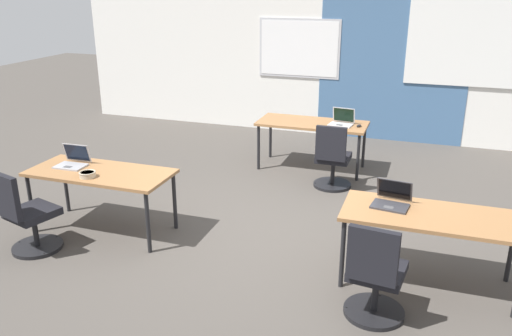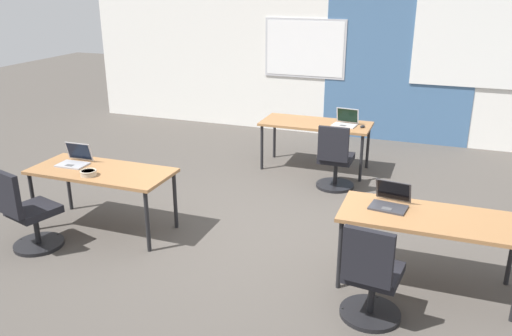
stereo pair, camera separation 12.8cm
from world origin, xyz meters
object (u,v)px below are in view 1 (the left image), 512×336
Objects in this scene: snack_bowl at (87,174)px; chair_near_right_inner at (375,280)px; desk_near_right at (432,220)px; desk_near_left at (101,176)px; laptop_near_left_end at (73,161)px; laptop_far_right at (342,121)px; mouse_far_right at (359,126)px; laptop_near_right_inner at (391,200)px; desk_far_center at (312,126)px; chair_near_left_end at (27,219)px; chair_far_right at (332,162)px.

chair_near_right_inner is at bearing -9.14° from snack_bowl.
desk_near_left is at bearing 180.00° from desk_near_right.
laptop_near_left_end is (-3.89, 0.06, 0.11)m from desk_near_right.
laptop_near_left_end is 1.91× the size of snack_bowl.
desk_near_left is 4.73× the size of laptop_near_left_end.
laptop_far_right is 3.19× the size of mouse_far_right.
laptop_near_right_inner is at bearing -75.52° from mouse_far_right.
snack_bowl reaches higher than desk_near_right.
mouse_far_right is (-0.69, 2.66, -0.03)m from laptop_near_right_inner.
chair_near_left_end is (-2.21, -3.48, -0.28)m from desk_far_center.
chair_near_left_end is at bearing -132.80° from snack_bowl.
chair_near_right_inner is at bearing 107.81° from chair_far_right.
chair_near_right_inner is 1.00× the size of chair_far_right.
laptop_far_right is at bearing 115.18° from desk_near_right.
chair_near_left_end is 2.50× the size of laptop_near_right_inner.
snack_bowl is (-3.11, 0.50, 0.38)m from chair_near_right_inner.
laptop_near_right_inner is at bearing 5.35° from snack_bowl.
desk_near_left is 3.19m from chair_near_right_inner.
laptop_far_right is at bearing 117.04° from laptop_near_right_inner.
mouse_far_right is 0.64× the size of snack_bowl.
mouse_far_right is (-0.66, 3.46, 0.36)m from chair_near_right_inner.
chair_near_left_end is 3.69m from laptop_near_right_inner.
chair_far_right is (-0.90, 2.81, 0.00)m from chair_near_right_inner.
laptop_near_right_inner is at bearing 1.70° from desk_near_left.
desk_far_center is 14.10× the size of mouse_far_right.
laptop_far_right reaches higher than desk_near_left.
chair_near_left_end reaches higher than desk_far_center.
chair_far_right is at bearing 122.56° from laptop_near_right_inner.
laptop_near_right_inner is 1.02× the size of laptop_far_right.
laptop_far_right reaches higher than mouse_far_right.
chair_near_left_end reaches higher than mouse_far_right.
chair_near_right_inner is at bearing -13.94° from laptop_near_left_end.
laptop_far_right is 2.04× the size of snack_bowl.
desk_near_right is at bearing -2.51° from laptop_near_left_end.
desk_near_right is at bearing -57.99° from desk_far_center.
chair_near_left_end is at bearing -160.00° from laptop_near_right_inner.
chair_near_right_inner is 3.54m from mouse_far_right.
laptop_near_right_inner is (1.38, -2.71, 0.11)m from desk_far_center.
chair_near_right_inner is (3.10, -0.70, -0.28)m from desk_near_left.
snack_bowl is at bearing -166.84° from laptop_near_right_inner.
chair_far_right is (-0.93, 2.01, -0.39)m from laptop_near_right_inner.
laptop_far_right is at bearing -88.48° from chair_far_right.
desk_near_left is at bearing -6.13° from chair_near_right_inner.
mouse_far_right is 0.12× the size of chair_far_right.
chair_far_right is (-1.30, 2.11, -0.28)m from desk_near_right.
desk_near_left is at bearing -131.50° from mouse_far_right.
laptop_near_right_inner is 0.40× the size of chair_far_right.
desk_far_center is 3.48m from laptop_near_left_end.
chair_far_right is at bearing -117.57° from chair_near_left_end.
desk_far_center is 4.34× the size of laptop_near_right_inner.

